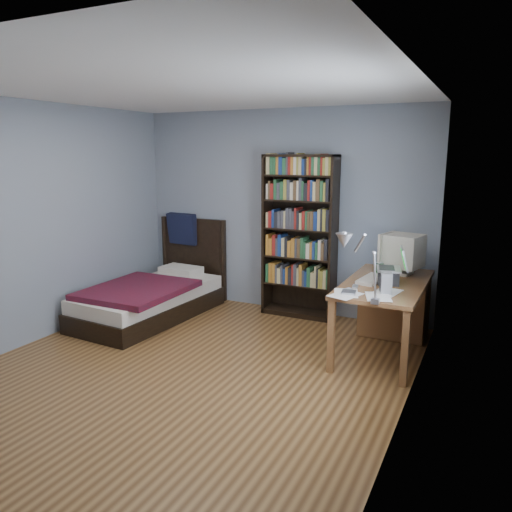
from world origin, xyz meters
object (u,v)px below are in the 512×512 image
Objects in this scene: crt_monitor at (402,251)px; keyboard at (371,279)px; desk at (392,302)px; desk_lamp at (350,248)px; speaker at (386,283)px; soda_can at (380,269)px; laptop at (390,273)px; bed at (154,295)px; bookshelf at (299,237)px.

crt_monitor reaches higher than keyboard.
desk_lamp reaches higher than desk.
speaker is (0.02, -0.82, -0.14)m from crt_monitor.
desk is 0.56m from keyboard.
laptop is at bearing -60.23° from soda_can.
soda_can is 2.75m from bed.
laptop is 2.73× the size of soda_can.
laptop reaches higher than soda_can.
speaker is at bearing -83.90° from desk.
laptop is at bearing 84.54° from desk_lamp.
soda_can is (-0.11, -0.16, 0.38)m from desk.
bed is (-2.88, 0.36, -0.57)m from speaker.
keyboard is 2.31× the size of speaker.
crt_monitor is 1.31m from bookshelf.
desk_lamp is 0.34× the size of bookshelf.
desk is 3.34× the size of keyboard.
bookshelf reaches higher than desk_lamp.
keyboard is 1.33m from bookshelf.
crt_monitor reaches higher than soda_can.
bed reaches higher than desk.
keyboard is (-0.13, -0.43, 0.33)m from desk.
desk_lamp reaches higher than bed.
desk_lamp reaches higher than keyboard.
bed is (-2.86, -0.46, -0.71)m from crt_monitor.
desk is 0.72× the size of bed.
desk_lamp is 2.23m from bookshelf.
crt_monitor is at bearing 87.29° from laptop.
keyboard is at bearing 93.78° from desk_lamp.
desk_lamp is at bearing -118.82° from speaker.
crt_monitor reaches higher than speaker.
keyboard is at bearing -35.78° from bookshelf.
desk is at bearing 78.26° from speaker.
speaker is at bearing -73.22° from soda_can.
desk is 7.71× the size of speaker.
speaker is (0.22, -0.39, 0.08)m from keyboard.
laptop is 2.90m from bed.
bed is (-2.84, -0.02, -0.57)m from laptop.
speaker is at bearing -42.12° from bookshelf.
bookshelf is (-1.26, 0.33, 0.01)m from crt_monitor.
crt_monitor is 0.67× the size of desk_lamp.
bookshelf is (-1.08, 0.50, 0.19)m from soda_can.
desk is at bearing -176.91° from crt_monitor.
keyboard is at bearing 174.61° from laptop.
bookshelf is at bearing 165.28° from crt_monitor.
keyboard is (-0.08, 1.14, -0.52)m from desk_lamp.
bed is (-2.73, 1.11, -1.01)m from desk_lamp.
soda_can reaches higher than desk.
keyboard is (-0.18, 0.02, -0.09)m from laptop.
crt_monitor is 0.84m from speaker.
speaker is at bearing -53.75° from keyboard.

